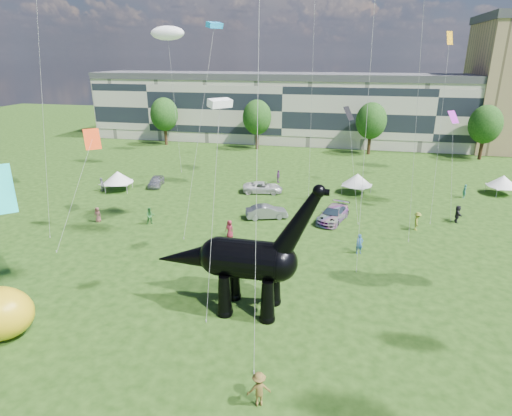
# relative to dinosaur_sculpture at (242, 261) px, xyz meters

# --- Properties ---
(ground) EXTENTS (220.00, 220.00, 0.00)m
(ground) POSITION_rel_dinosaur_sculpture_xyz_m (1.63, -1.44, -3.63)
(ground) COLOR #16330C
(ground) RESTS_ON ground
(terrace_row) EXTENTS (78.00, 11.00, 12.00)m
(terrace_row) POSITION_rel_dinosaur_sculpture_xyz_m (-6.37, 60.56, 2.37)
(terrace_row) COLOR beige
(terrace_row) RESTS_ON ground
(tree_far_left) EXTENTS (5.20, 5.20, 9.44)m
(tree_far_left) POSITION_rel_dinosaur_sculpture_xyz_m (-28.37, 51.56, 2.66)
(tree_far_left) COLOR #382314
(tree_far_left) RESTS_ON ground
(tree_mid_left) EXTENTS (5.20, 5.20, 9.44)m
(tree_mid_left) POSITION_rel_dinosaur_sculpture_xyz_m (-10.37, 51.56, 2.66)
(tree_mid_left) COLOR #382314
(tree_mid_left) RESTS_ON ground
(tree_mid_right) EXTENTS (5.20, 5.20, 9.44)m
(tree_mid_right) POSITION_rel_dinosaur_sculpture_xyz_m (9.63, 51.56, 2.66)
(tree_mid_right) COLOR #382314
(tree_mid_right) RESTS_ON ground
(tree_far_right) EXTENTS (5.20, 5.20, 9.44)m
(tree_far_right) POSITION_rel_dinosaur_sculpture_xyz_m (27.63, 51.56, 2.66)
(tree_far_right) COLOR #382314
(tree_far_right) RESTS_ON ground
(dinosaur_sculpture) EXTENTS (11.71, 3.26, 9.61)m
(dinosaur_sculpture) POSITION_rel_dinosaur_sculpture_xyz_m (0.00, 0.00, 0.00)
(dinosaur_sculpture) COLOR black
(dinosaur_sculpture) RESTS_ON ground
(car_silver) EXTENTS (2.40, 4.26, 1.37)m
(car_silver) POSITION_rel_dinosaur_sculpture_xyz_m (-18.32, 25.53, -2.94)
(car_silver) COLOR #B3B4B8
(car_silver) RESTS_ON ground
(car_grey) EXTENTS (4.68, 2.99, 1.45)m
(car_grey) POSITION_rel_dinosaur_sculpture_xyz_m (-1.73, 17.18, -2.90)
(car_grey) COLOR gray
(car_grey) RESTS_ON ground
(car_white) EXTENTS (5.28, 3.04, 1.38)m
(car_white) POSITION_rel_dinosaur_sculpture_xyz_m (-3.96, 25.85, -2.94)
(car_white) COLOR silver
(car_white) RESTS_ON ground
(car_dark) EXTENTS (3.64, 5.83, 1.58)m
(car_dark) POSITION_rel_dinosaur_sculpture_xyz_m (5.23, 17.88, -2.84)
(car_dark) COLOR #595960
(car_dark) RESTS_ON ground
(gazebo_near) EXTENTS (4.84, 4.84, 2.56)m
(gazebo_near) POSITION_rel_dinosaur_sculpture_xyz_m (7.61, 28.15, -1.83)
(gazebo_near) COLOR silver
(gazebo_near) RESTS_ON ground
(gazebo_far) EXTENTS (4.26, 4.26, 2.45)m
(gazebo_far) POSITION_rel_dinosaur_sculpture_xyz_m (25.26, 31.68, -1.91)
(gazebo_far) COLOR white
(gazebo_far) RESTS_ON ground
(gazebo_left) EXTENTS (4.47, 4.47, 2.57)m
(gazebo_left) POSITION_rel_dinosaur_sculpture_xyz_m (-22.13, 22.67, -1.83)
(gazebo_left) COLOR white
(gazebo_left) RESTS_ON ground
(visitors) EXTENTS (45.38, 40.10, 1.89)m
(visitors) POSITION_rel_dinosaur_sculpture_xyz_m (1.52, 13.96, -2.73)
(visitors) COLOR #2C6F6B
(visitors) RESTS_ON ground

